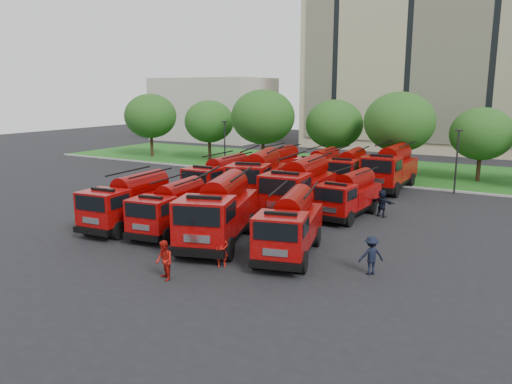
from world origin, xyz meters
TOP-DOWN VIEW (x-y plane):
  - ground at (0.00, 0.00)m, footprint 140.00×140.00m
  - lawn at (0.00, 26.00)m, footprint 70.00×16.00m
  - curb at (0.00, 17.90)m, footprint 70.00×0.30m
  - apartment_building at (2.00, 47.94)m, footprint 30.00×14.18m
  - side_building at (-30.00, 44.00)m, footprint 18.00×12.00m
  - tree_0 at (-24.00, 22.00)m, footprint 6.30×6.30m
  - tree_1 at (-16.00, 23.00)m, footprint 5.71×5.71m
  - tree_2 at (-8.00, 21.50)m, footprint 6.72×6.72m
  - tree_3 at (-1.00, 24.00)m, footprint 5.88×5.88m
  - tree_4 at (6.00, 22.50)m, footprint 6.55×6.55m
  - tree_5 at (13.00, 23.50)m, footprint 5.46×5.46m
  - lamp_post_0 at (-10.00, 17.20)m, footprint 0.60×0.25m
  - lamp_post_1 at (12.00, 17.20)m, footprint 0.60×0.25m
  - fire_truck_0 at (-3.41, -3.02)m, footprint 3.02×7.06m
  - fire_truck_1 at (-0.47, -2.67)m, footprint 3.06×6.60m
  - fire_truck_2 at (3.06, -2.99)m, footprint 4.95×8.19m
  - fire_truck_3 at (7.29, -2.89)m, footprint 3.97×7.14m
  - fire_truck_4 at (-3.11, 6.26)m, footprint 2.73×7.08m
  - fire_truck_5 at (-0.36, 7.23)m, footprint 4.61×8.44m
  - fire_truck_6 at (4.01, 5.18)m, footprint 3.43×8.18m
  - fire_truck_7 at (7.20, 5.94)m, footprint 2.65×6.50m
  - fire_truck_8 at (-2.90, 14.95)m, footprint 2.57×6.77m
  - fire_truck_9 at (1.04, 15.70)m, footprint 2.52×6.69m
  - fire_truck_10 at (3.86, 15.17)m, footprint 3.02×7.17m
  - fire_truck_11 at (7.04, 16.27)m, footprint 2.99×7.98m
  - firefighter_0 at (5.32, -6.12)m, footprint 0.74×0.69m
  - firefighter_1 at (4.08, -8.76)m, footprint 0.98×0.86m
  - firefighter_2 at (6.95, -2.34)m, footprint 0.91×1.14m
  - firefighter_3 at (11.67, -3.57)m, footprint 1.27×1.19m
  - firefighter_4 at (-2.64, -1.18)m, footprint 0.86×0.91m
  - firefighter_5 at (9.10, 6.96)m, footprint 1.82×1.20m

SIDE VIEW (x-z plane):
  - ground at x=0.00m, z-range 0.00..0.00m
  - firefighter_0 at x=5.32m, z-range -0.81..0.81m
  - firefighter_1 at x=4.08m, z-range -0.89..0.89m
  - firefighter_2 at x=6.95m, z-range -0.85..0.85m
  - firefighter_3 at x=11.67m, z-range -0.89..0.89m
  - firefighter_4 at x=-2.64m, z-range -0.78..0.78m
  - firefighter_5 at x=9.10m, z-range -0.90..0.90m
  - lawn at x=0.00m, z-range 0.00..0.12m
  - curb at x=0.00m, z-range 0.00..0.14m
  - fire_truck_1 at x=-0.47m, z-range 0.01..2.90m
  - fire_truck_7 at x=7.20m, z-range 0.01..2.91m
  - fire_truck_9 at x=1.04m, z-range 0.01..3.04m
  - fire_truck_8 at x=-2.90m, z-range 0.01..3.07m
  - fire_truck_3 at x=7.29m, z-range 0.01..3.10m
  - fire_truck_0 at x=-3.41m, z-range 0.01..3.14m
  - fire_truck_10 at x=3.86m, z-range 0.01..3.19m
  - fire_truck_4 at x=-3.11m, z-range 0.01..3.21m
  - fire_truck_2 at x=3.06m, z-range 0.01..3.55m
  - fire_truck_11 at x=7.04m, z-range 0.01..3.63m
  - fire_truck_6 at x=4.01m, z-range 0.01..3.65m
  - fire_truck_5 at x=-0.36m, z-range 0.01..3.66m
  - lamp_post_0 at x=-10.00m, z-range 0.34..5.45m
  - lamp_post_1 at x=12.00m, z-range 0.34..5.45m
  - tree_5 at x=13.00m, z-range 1.01..7.69m
  - tree_1 at x=-16.00m, z-range 1.06..8.04m
  - tree_3 at x=-1.00m, z-range 1.09..8.28m
  - side_building at x=-30.00m, z-range 0.00..10.00m
  - tree_0 at x=-24.00m, z-range 1.17..8.87m
  - tree_4 at x=6.00m, z-range 1.21..9.23m
  - tree_2 at x=-8.00m, z-range 1.25..9.46m
  - apartment_building at x=2.00m, z-range 0.00..25.00m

